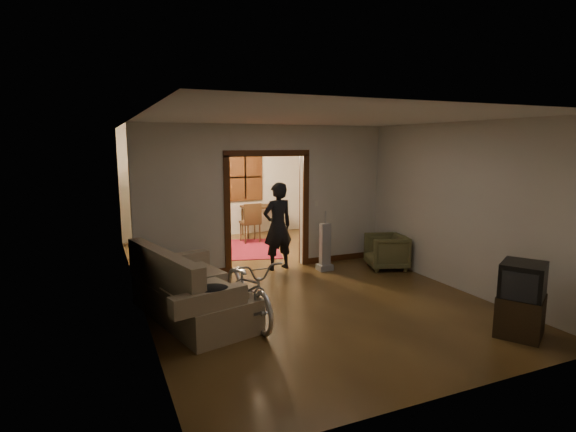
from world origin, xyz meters
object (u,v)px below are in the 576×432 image
bicycle (248,288)px  armchair (386,251)px  sofa (192,283)px  desk (262,221)px  person (278,226)px  locker (167,210)px

bicycle → armchair: bicycle is taller
sofa → bicycle: sofa is taller
bicycle → desk: 5.87m
armchair → desk: (-1.11, 4.02, 0.06)m
bicycle → desk: bearing=66.2°
bicycle → person: (1.35, 2.22, 0.40)m
armchair → desk: bearing=-146.2°
bicycle → armchair: size_ratio=2.33×
person → desk: person is taller
bicycle → sofa: bearing=149.1°
sofa → armchair: sofa is taller
sofa → bicycle: 0.80m
locker → armchair: bearing=-31.7°
sofa → person: (2.05, 1.83, 0.36)m
armchair → desk: desk is taller
bicycle → desk: (2.21, 5.44, -0.06)m
bicycle → desk: bicycle is taller
person → desk: 3.36m
sofa → desk: (2.91, 5.04, -0.10)m
bicycle → armchair: (3.33, 1.41, -0.12)m
sofa → armchair: size_ratio=2.91×
sofa → locker: bearing=70.9°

